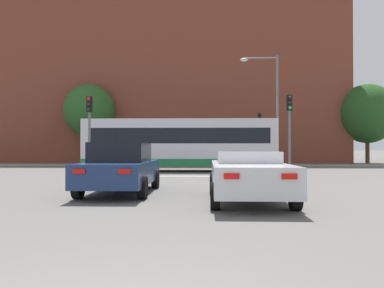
{
  "coord_description": "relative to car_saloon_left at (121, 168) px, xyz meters",
  "views": [
    {
      "loc": [
        0.75,
        -2.74,
        1.43
      ],
      "look_at": [
        -0.01,
        21.05,
        1.67
      ],
      "focal_mm": 35.0,
      "sensor_mm": 36.0,
      "label": 1
    }
  ],
  "objects": [
    {
      "name": "stop_line_strip",
      "position": [
        1.86,
        7.05,
        -0.79
      ],
      "size": [
        8.08,
        0.3,
        0.01
      ],
      "primitive_type": "cube",
      "color": "silver",
      "rests_on": "ground_plane"
    },
    {
      "name": "far_pavement",
      "position": [
        1.86,
        19.08,
        -0.79
      ],
      "size": [
        68.98,
        2.5,
        0.01
      ],
      "primitive_type": "cube",
      "color": "gray",
      "rests_on": "ground_plane"
    },
    {
      "name": "brick_civic_building",
      "position": [
        -2.08,
        30.3,
        7.84
      ],
      "size": [
        37.07,
        15.91,
        23.5
      ],
      "color": "brown",
      "rests_on": "ground_plane"
    },
    {
      "name": "car_saloon_left",
      "position": [
        0.0,
        0.0,
        0.0
      ],
      "size": [
        2.04,
        4.54,
        1.59
      ],
      "rotation": [
        0.0,
        0.0,
        0.0
      ],
      "color": "navy",
      "rests_on": "ground_plane"
    },
    {
      "name": "car_roadster_right",
      "position": [
        3.79,
        -1.68,
        -0.1
      ],
      "size": [
        2.08,
        4.63,
        1.33
      ],
      "rotation": [
        0.0,
        0.0,
        -0.01
      ],
      "color": "silver",
      "rests_on": "ground_plane"
    },
    {
      "name": "bus_crossing_lead",
      "position": [
        1.15,
        11.17,
        0.89
      ],
      "size": [
        11.51,
        2.77,
        3.14
      ],
      "rotation": [
        0.0,
        0.0,
        1.57
      ],
      "color": "silver",
      "rests_on": "ground_plane"
    },
    {
      "name": "traffic_light_near_right",
      "position": [
        6.92,
        7.26,
        1.97
      ],
      "size": [
        0.26,
        0.31,
        4.1
      ],
      "color": "slate",
      "rests_on": "ground_plane"
    },
    {
      "name": "traffic_light_far_right",
      "position": [
        7.07,
        18.37,
        2.03
      ],
      "size": [
        0.26,
        0.31,
        4.2
      ],
      "color": "slate",
      "rests_on": "ground_plane"
    },
    {
      "name": "traffic_light_near_left",
      "position": [
        -3.17,
        6.95,
        1.92
      ],
      "size": [
        0.26,
        0.31,
        4.02
      ],
      "color": "slate",
      "rests_on": "ground_plane"
    },
    {
      "name": "street_lamp_junction",
      "position": [
        6.86,
        12.21,
        3.7
      ],
      "size": [
        2.44,
        0.36,
        7.31
      ],
      "color": "slate",
      "rests_on": "ground_plane"
    },
    {
      "name": "pedestrian_waiting",
      "position": [
        -0.49,
        19.68,
        0.24
      ],
      "size": [
        0.44,
        0.44,
        1.76
      ],
      "rotation": [
        0.0,
        0.0,
        5.52
      ],
      "color": "#333851",
      "rests_on": "ground_plane"
    },
    {
      "name": "tree_by_building",
      "position": [
        17.57,
        22.98,
        3.76
      ],
      "size": [
        5.15,
        5.15,
        7.27
      ],
      "color": "#4C3823",
      "rests_on": "ground_plane"
    },
    {
      "name": "tree_kerbside",
      "position": [
        -7.78,
        21.89,
        4.01
      ],
      "size": [
        4.54,
        4.54,
        7.2
      ],
      "color": "#4C3823",
      "rests_on": "ground_plane"
    }
  ]
}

